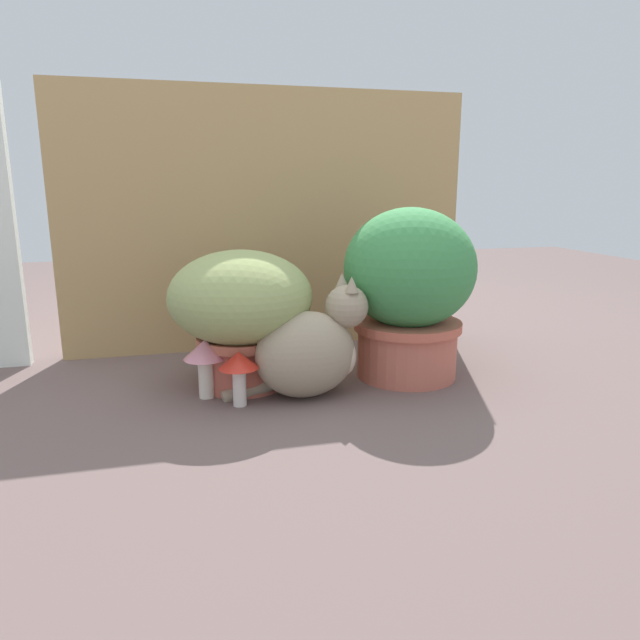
% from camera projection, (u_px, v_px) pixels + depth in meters
% --- Properties ---
extents(ground_plane, '(6.00, 6.00, 0.00)m').
position_uv_depth(ground_plane, '(274.00, 397.00, 1.46)').
color(ground_plane, '#65514E').
extents(cardboard_backdrop, '(1.30, 0.03, 0.82)m').
position_uv_depth(cardboard_backdrop, '(269.00, 222.00, 1.84)').
color(cardboard_backdrop, tan).
rests_on(cardboard_backdrop, ground).
extents(grass_planter, '(0.38, 0.38, 0.36)m').
position_uv_depth(grass_planter, '(241.00, 309.00, 1.50)').
color(grass_planter, '#B95A49').
rests_on(grass_planter, ground).
extents(leafy_planter, '(0.36, 0.36, 0.47)m').
position_uv_depth(leafy_planter, '(409.00, 288.00, 1.57)').
color(leafy_planter, '#C36451').
rests_on(leafy_planter, ground).
extents(cat, '(0.39, 0.20, 0.32)m').
position_uv_depth(cat, '(312.00, 349.00, 1.45)').
color(cat, tan).
rests_on(cat, ground).
extents(mushroom_ornament_pink, '(0.11, 0.11, 0.15)m').
position_uv_depth(mushroom_ornament_pink, '(205.00, 355.00, 1.44)').
color(mushroom_ornament_pink, silver).
rests_on(mushroom_ornament_pink, ground).
extents(mushroom_ornament_red, '(0.10, 0.10, 0.14)m').
position_uv_depth(mushroom_ornament_red, '(239.00, 366.00, 1.39)').
color(mushroom_ornament_red, silver).
rests_on(mushroom_ornament_red, ground).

